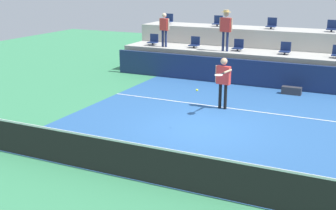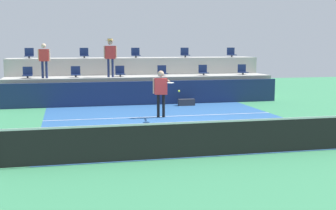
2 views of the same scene
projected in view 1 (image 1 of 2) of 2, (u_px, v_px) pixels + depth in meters
The scene contains 20 objects.
ground_plane at pixel (201, 128), 13.41m from camera, with size 40.00×40.00×0.00m, color #388456.
court_inner_paint at pixel (212, 119), 14.28m from camera, with size 9.00×10.00×0.01m, color #285693.
court_service_line at pixel (226, 108), 15.49m from camera, with size 9.00×0.06×0.00m, color white.
tennis_net at pixel (137, 161), 9.80m from camera, with size 10.48×0.08×1.07m.
sponsor_backboard at pixel (253, 73), 18.46m from camera, with size 13.00×0.16×1.10m, color navy.
seating_tier_lower at pixel (260, 66), 19.57m from camera, with size 13.00×1.80×1.25m, color #ADAAA3.
seating_tier_upper at pixel (270, 51), 21.01m from camera, with size 13.00×1.80×2.10m, color #ADAAA3.
stadium_chair_lower_far_left at pixel (153, 40), 21.46m from camera, with size 0.44×0.40×0.52m.
stadium_chair_lower_left at pixel (195, 43), 20.57m from camera, with size 0.44×0.40×0.52m.
stadium_chair_lower_mid_left at pixel (238, 46), 19.70m from camera, with size 0.44×0.40×0.52m.
stadium_chair_lower_mid_right at pixel (285, 49), 18.84m from camera, with size 0.44×0.40×0.52m.
stadium_chair_upper_far_left at pixel (168, 20), 22.80m from camera, with size 0.44×0.40×0.52m.
stadium_chair_upper_left at pixel (218, 22), 21.69m from camera, with size 0.44×0.40×0.52m.
stadium_chair_upper_center at pixel (272, 24), 20.59m from camera, with size 0.44×0.40×0.52m.
stadium_chair_upper_right at pixel (332, 27), 19.49m from camera, with size 0.44×0.40×0.52m.
tennis_player at pixel (223, 78), 15.06m from camera, with size 0.62×1.28×1.81m.
spectator_leaning_on_rail at pixel (164, 27), 20.60m from camera, with size 0.57×0.26×1.59m.
spectator_with_hat at pixel (226, 26), 19.31m from camera, with size 0.61×0.45×1.82m.
tennis_ball at pixel (197, 90), 12.76m from camera, with size 0.07×0.07×0.07m.
equipment_bag at pixel (292, 91), 17.23m from camera, with size 0.76×0.28×0.30m, color #333338.
Camera 1 is at (4.49, -11.89, 4.46)m, focal length 46.78 mm.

